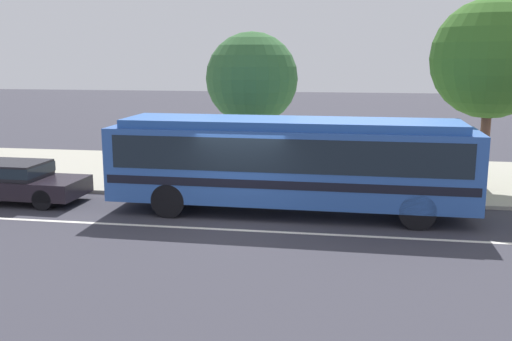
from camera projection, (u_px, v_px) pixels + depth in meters
ground_plane at (240, 222)px, 16.53m from camera, size 120.00×120.00×0.00m
sidewalk_slab at (272, 174)px, 22.86m from camera, size 60.00×8.00×0.12m
lane_stripe_center at (235, 230)px, 15.75m from camera, size 56.00×0.16×0.01m
transit_bus at (290, 159)px, 17.17m from camera, size 10.65×2.61×2.81m
sedan_behind_bus at (8, 179)px, 18.76m from camera, size 4.80×1.96×1.29m
pedestrian_waiting_near_sign at (302, 163)px, 19.72m from camera, size 0.43×0.43×1.64m
bus_stop_sign at (402, 149)px, 18.68m from camera, size 0.09×0.44×2.43m
street_tree_near_stop at (252, 79)px, 21.69m from camera, size 3.43×3.43×5.39m
street_tree_mid_block at (491, 59)px, 19.43m from camera, size 4.00×4.00×6.41m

